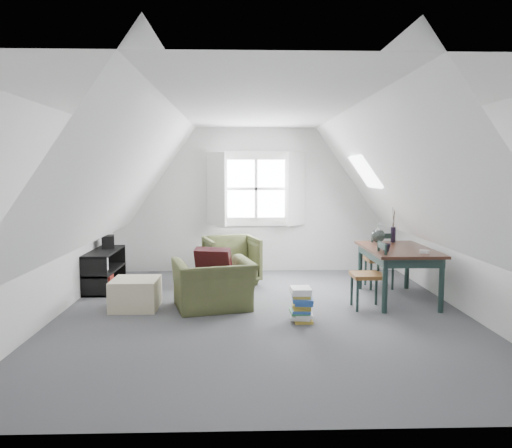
{
  "coord_description": "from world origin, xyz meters",
  "views": [
    {
      "loc": [
        -0.27,
        -5.95,
        1.75
      ],
      "look_at": [
        -0.07,
        0.6,
        1.06
      ],
      "focal_mm": 35.0,
      "sensor_mm": 36.0,
      "label": 1
    }
  ],
  "objects_px": {
    "dining_table": "(398,255)",
    "dining_chair_near": "(370,274)",
    "armchair_far": "(232,283)",
    "armchair_near": "(214,308)",
    "dining_chair_far": "(380,259)",
    "magazine_stack": "(302,305)",
    "media_shelf": "(104,272)",
    "ottoman": "(136,294)"
  },
  "relations": [
    {
      "from": "dining_table",
      "to": "dining_chair_near",
      "type": "distance_m",
      "value": 0.66
    },
    {
      "from": "armchair_far",
      "to": "dining_table",
      "type": "distance_m",
      "value": 2.61
    },
    {
      "from": "dining_chair_near",
      "to": "dining_table",
      "type": "bearing_deg",
      "value": 150.02
    },
    {
      "from": "armchair_near",
      "to": "armchair_far",
      "type": "distance_m",
      "value": 1.51
    },
    {
      "from": "dining_chair_far",
      "to": "magazine_stack",
      "type": "xyz_separation_m",
      "value": [
        -1.38,
        -1.64,
        -0.25
      ]
    },
    {
      "from": "armchair_far",
      "to": "dining_chair_far",
      "type": "bearing_deg",
      "value": -26.41
    },
    {
      "from": "dining_chair_near",
      "to": "armchair_near",
      "type": "bearing_deg",
      "value": -72.03
    },
    {
      "from": "dining_table",
      "to": "dining_chair_far",
      "type": "height_order",
      "value": "dining_chair_far"
    },
    {
      "from": "armchair_near",
      "to": "armchair_far",
      "type": "bearing_deg",
      "value": -112.92
    },
    {
      "from": "dining_chair_far",
      "to": "dining_chair_near",
      "type": "distance_m",
      "value": 1.19
    },
    {
      "from": "media_shelf",
      "to": "magazine_stack",
      "type": "relative_size",
      "value": 2.85
    },
    {
      "from": "dining_chair_near",
      "to": "magazine_stack",
      "type": "distance_m",
      "value": 1.11
    },
    {
      "from": "armchair_far",
      "to": "dining_chair_near",
      "type": "relative_size",
      "value": 0.95
    },
    {
      "from": "dining_table",
      "to": "dining_chair_far",
      "type": "bearing_deg",
      "value": 94.6
    },
    {
      "from": "armchair_near",
      "to": "dining_table",
      "type": "bearing_deg",
      "value": 173.41
    },
    {
      "from": "media_shelf",
      "to": "dining_table",
      "type": "bearing_deg",
      "value": -12.48
    },
    {
      "from": "dining_chair_far",
      "to": "magazine_stack",
      "type": "bearing_deg",
      "value": 40.44
    },
    {
      "from": "ottoman",
      "to": "armchair_far",
      "type": "bearing_deg",
      "value": 50.63
    },
    {
      "from": "ottoman",
      "to": "dining_chair_near",
      "type": "xyz_separation_m",
      "value": [
        3.0,
        -0.07,
        0.25
      ]
    },
    {
      "from": "armchair_near",
      "to": "ottoman",
      "type": "bearing_deg",
      "value": -16.89
    },
    {
      "from": "ottoman",
      "to": "dining_chair_near",
      "type": "relative_size",
      "value": 0.68
    },
    {
      "from": "dining_chair_far",
      "to": "magazine_stack",
      "type": "distance_m",
      "value": 2.16
    },
    {
      "from": "dining_chair_far",
      "to": "armchair_far",
      "type": "bearing_deg",
      "value": -20.42
    },
    {
      "from": "media_shelf",
      "to": "ottoman",
      "type": "bearing_deg",
      "value": -59.79
    },
    {
      "from": "media_shelf",
      "to": "magazine_stack",
      "type": "distance_m",
      "value": 3.24
    },
    {
      "from": "armchair_far",
      "to": "dining_chair_near",
      "type": "height_order",
      "value": "dining_chair_near"
    },
    {
      "from": "dining_chair_near",
      "to": "magazine_stack",
      "type": "relative_size",
      "value": 2.15
    },
    {
      "from": "ottoman",
      "to": "magazine_stack",
      "type": "relative_size",
      "value": 1.46
    },
    {
      "from": "ottoman",
      "to": "dining_chair_far",
      "type": "height_order",
      "value": "dining_chair_far"
    },
    {
      "from": "armchair_near",
      "to": "magazine_stack",
      "type": "bearing_deg",
      "value": 136.39
    },
    {
      "from": "dining_chair_near",
      "to": "magazine_stack",
      "type": "xyz_separation_m",
      "value": [
        -0.94,
        -0.53,
        -0.25
      ]
    },
    {
      "from": "dining_chair_near",
      "to": "magazine_stack",
      "type": "bearing_deg",
      "value": -41.2
    },
    {
      "from": "armchair_far",
      "to": "dining_chair_near",
      "type": "distance_m",
      "value": 2.41
    },
    {
      "from": "ottoman",
      "to": "magazine_stack",
      "type": "height_order",
      "value": "magazine_stack"
    },
    {
      "from": "dining_table",
      "to": "magazine_stack",
      "type": "relative_size",
      "value": 3.62
    },
    {
      "from": "dining_chair_near",
      "to": "media_shelf",
      "type": "bearing_deg",
      "value": -88.42
    },
    {
      "from": "armchair_near",
      "to": "media_shelf",
      "type": "bearing_deg",
      "value": -48.87
    },
    {
      "from": "dining_chair_far",
      "to": "media_shelf",
      "type": "relative_size",
      "value": 0.76
    },
    {
      "from": "magazine_stack",
      "to": "armchair_far",
      "type": "bearing_deg",
      "value": 112.53
    },
    {
      "from": "magazine_stack",
      "to": "armchair_near",
      "type": "bearing_deg",
      "value": 151.51
    },
    {
      "from": "media_shelf",
      "to": "dining_chair_near",
      "type": "bearing_deg",
      "value": -19.81
    },
    {
      "from": "dining_table",
      "to": "ottoman",
      "type": "bearing_deg",
      "value": -173.51
    }
  ]
}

